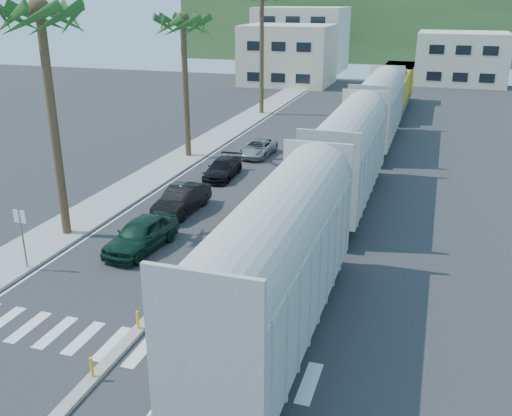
{
  "coord_description": "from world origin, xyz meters",
  "views": [
    {
      "loc": [
        9.72,
        -16.99,
        11.68
      ],
      "look_at": [
        1.77,
        7.73,
        2.0
      ],
      "focal_mm": 40.0,
      "sensor_mm": 36.0,
      "label": 1
    }
  ],
  "objects": [
    {
      "name": "lane_markings",
      "position": [
        -2.15,
        25.0,
        0.0
      ],
      "size": [
        9.42,
        90.0,
        0.01
      ],
      "color": "silver",
      "rests_on": "ground"
    },
    {
      "name": "car_third",
      "position": [
        -3.88,
        17.86,
        0.64
      ],
      "size": [
        2.18,
        4.59,
        1.29
      ],
      "primitive_type": "imported",
      "rotation": [
        0.0,
        0.0,
        0.04
      ],
      "color": "black",
      "rests_on": "ground"
    },
    {
      "name": "ground",
      "position": [
        0.0,
        0.0,
        0.0
      ],
      "size": [
        140.0,
        140.0,
        0.0
      ],
      "primitive_type": "plane",
      "color": "#28282B",
      "rests_on": "ground"
    },
    {
      "name": "palm_trees",
      "position": [
        -8.1,
        22.7,
        10.81
      ],
      "size": [
        3.5,
        37.2,
        13.75
      ],
      "color": "brown",
      "rests_on": "ground"
    },
    {
      "name": "buildings",
      "position": [
        -6.41,
        71.66,
        4.36
      ],
      "size": [
        38.0,
        27.0,
        10.0
      ],
      "color": "beige",
      "rests_on": "ground"
    },
    {
      "name": "car_lead",
      "position": [
        -3.41,
        5.6,
        0.8
      ],
      "size": [
        2.75,
        5.07,
        1.61
      ],
      "primitive_type": "imported",
      "rotation": [
        0.0,
        0.0,
        -0.09
      ],
      "color": "black",
      "rests_on": "ground"
    },
    {
      "name": "freight_train",
      "position": [
        5.0,
        20.75,
        2.91
      ],
      "size": [
        3.0,
        60.94,
        5.85
      ],
      "color": "#A6A598",
      "rests_on": "ground"
    },
    {
      "name": "rails",
      "position": [
        5.0,
        28.0,
        0.03
      ],
      "size": [
        1.56,
        100.0,
        0.06
      ],
      "color": "black",
      "rests_on": "ground"
    },
    {
      "name": "car_rear",
      "position": [
        -3.31,
        23.97,
        0.62
      ],
      "size": [
        2.39,
        4.64,
        1.25
      ],
      "primitive_type": "imported",
      "rotation": [
        0.0,
        0.0,
        -0.04
      ],
      "color": "#989A9C",
      "rests_on": "ground"
    },
    {
      "name": "sidewalk",
      "position": [
        -8.5,
        25.0,
        0.07
      ],
      "size": [
        3.0,
        90.0,
        0.15
      ],
      "primitive_type": "cube",
      "color": "gray",
      "rests_on": "ground"
    },
    {
      "name": "cyclist",
      "position": [
        1.32,
        -0.56,
        0.76
      ],
      "size": [
        1.98,
        2.49,
        2.42
      ],
      "rotation": [
        0.0,
        0.0,
        1.9
      ],
      "color": "#9EA0A5",
      "rests_on": "ground"
    },
    {
      "name": "median",
      "position": [
        0.0,
        19.96,
        0.09
      ],
      "size": [
        0.45,
        60.0,
        0.85
      ],
      "color": "gray",
      "rests_on": "ground"
    },
    {
      "name": "car_second",
      "position": [
        -3.7,
        10.88,
        0.77
      ],
      "size": [
        2.08,
        4.82,
        1.54
      ],
      "primitive_type": "imported",
      "rotation": [
        0.0,
        0.0,
        -0.05
      ],
      "color": "black",
      "rests_on": "ground"
    },
    {
      "name": "street_sign",
      "position": [
        -7.3,
        2.0,
        1.97
      ],
      "size": [
        0.6,
        0.08,
        3.0
      ],
      "color": "slate",
      "rests_on": "ground"
    },
    {
      "name": "crosswalk",
      "position": [
        0.0,
        -2.0,
        0.01
      ],
      "size": [
        14.0,
        2.2,
        0.01
      ],
      "primitive_type": "cube",
      "color": "silver",
      "rests_on": "ground"
    },
    {
      "name": "hillside",
      "position": [
        0.0,
        100.0,
        6.0
      ],
      "size": [
        80.0,
        20.0,
        12.0
      ],
      "primitive_type": "cube",
      "color": "#385628",
      "rests_on": "ground"
    }
  ]
}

